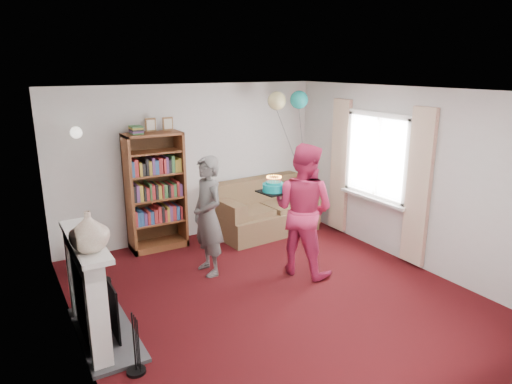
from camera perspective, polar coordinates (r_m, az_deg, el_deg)
ground at (r=5.82m, az=2.27°, el=-12.90°), size 5.00×5.00×0.00m
wall_back at (r=7.51m, az=-8.03°, el=3.70°), size 4.50×0.02×2.50m
wall_left at (r=4.59m, az=-22.16°, el=-5.02°), size 0.02×5.00×2.50m
wall_right at (r=6.80m, az=18.65°, el=1.78°), size 0.02×5.00×2.50m
ceiling at (r=5.13m, az=2.57°, el=12.55°), size 4.50×5.00×0.01m
fireplace at (r=5.07m, az=-19.69°, el=-11.89°), size 0.55×1.80×1.12m
window_bay at (r=7.17m, az=14.74°, el=2.38°), size 0.14×2.02×2.20m
wall_sconce at (r=6.80m, az=-21.57°, el=6.93°), size 0.16×0.23×0.16m
bookcase at (r=7.17m, az=-12.52°, el=-0.04°), size 0.86×0.42×2.02m
sofa at (r=7.85m, az=0.92°, el=-2.55°), size 1.69×0.89×0.89m
wicker_basket at (r=6.79m, az=-20.72°, el=-8.23°), size 0.37×0.37×0.34m
person_striped at (r=6.17m, az=-6.03°, el=-3.01°), size 0.41×0.61×1.64m
person_magenta at (r=6.16m, az=5.93°, el=-2.21°), size 1.00×1.09×1.80m
birthday_cake at (r=6.09m, az=2.25°, el=0.55°), size 0.37×0.37×0.22m
balloons at (r=7.65m, az=4.03°, el=11.37°), size 0.74×0.36×1.71m
mantel_vase at (r=4.45m, az=-20.16°, el=-4.60°), size 0.45×0.45×0.38m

